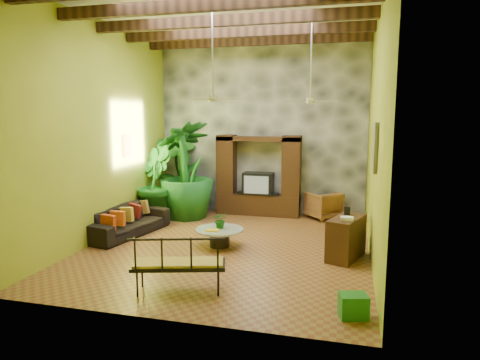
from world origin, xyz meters
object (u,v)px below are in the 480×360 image
(ceiling_fan_front, at_px, (213,88))
(sofa, at_px, (127,221))
(tall_plant_c, at_px, (186,170))
(tall_plant_b, at_px, (154,183))
(side_console, at_px, (346,238))
(green_bin, at_px, (353,306))
(tall_plant_a, at_px, (177,171))
(entertainment_center, at_px, (258,182))
(iron_bench, at_px, (177,262))
(coffee_table, at_px, (220,235))
(wicker_armchair, at_px, (323,205))
(ceiling_fan_back, at_px, (310,91))

(ceiling_fan_front, xyz_separation_m, sofa, (-2.45, 0.70, -3.06))
(ceiling_fan_front, height_order, tall_plant_c, ceiling_fan_front)
(tall_plant_b, relative_size, side_console, 1.94)
(sofa, distance_m, green_bin, 6.12)
(tall_plant_b, distance_m, green_bin, 7.06)
(tall_plant_a, distance_m, tall_plant_b, 1.24)
(side_console, bearing_deg, tall_plant_b, 178.48)
(entertainment_center, xyz_separation_m, iron_bench, (-0.12, -5.74, -0.43))
(ceiling_fan_front, height_order, green_bin, ceiling_fan_front)
(iron_bench, height_order, green_bin, iron_bench)
(entertainment_center, relative_size, iron_bench, 1.50)
(entertainment_center, height_order, ceiling_fan_front, ceiling_fan_front)
(sofa, distance_m, iron_bench, 3.86)
(tall_plant_b, height_order, side_console, tall_plant_b)
(tall_plant_c, bearing_deg, ceiling_fan_front, -57.95)
(entertainment_center, xyz_separation_m, ceiling_fan_front, (-0.20, -3.54, 2.44))
(tall_plant_c, distance_m, side_console, 5.10)
(tall_plant_b, xyz_separation_m, side_console, (5.16, -1.99, -0.60))
(iron_bench, bearing_deg, coffee_table, 75.31)
(tall_plant_c, bearing_deg, wicker_armchair, 13.26)
(entertainment_center, distance_m, side_console, 4.18)
(side_console, bearing_deg, coffee_table, -162.88)
(tall_plant_a, bearing_deg, entertainment_center, 2.09)
(entertainment_center, height_order, wicker_armchair, entertainment_center)
(ceiling_fan_front, height_order, tall_plant_b, ceiling_fan_front)
(ceiling_fan_front, distance_m, coffee_table, 3.17)
(tall_plant_a, distance_m, iron_bench, 6.15)
(green_bin, bearing_deg, entertainment_center, 114.25)
(tall_plant_c, relative_size, coffee_table, 2.59)
(tall_plant_a, xyz_separation_m, green_bin, (5.11, -5.79, -1.04))
(ceiling_fan_front, height_order, iron_bench, ceiling_fan_front)
(wicker_armchair, bearing_deg, entertainment_center, -41.79)
(ceiling_fan_back, distance_m, tall_plant_c, 4.17)
(side_console, bearing_deg, ceiling_fan_front, -155.31)
(wicker_armchair, bearing_deg, tall_plant_c, -28.94)
(coffee_table, bearing_deg, tall_plant_a, 126.27)
(sofa, bearing_deg, entertainment_center, -31.82)
(coffee_table, bearing_deg, ceiling_fan_back, 34.73)
(tall_plant_a, relative_size, coffee_table, 2.32)
(tall_plant_c, bearing_deg, ceiling_fan_back, -17.13)
(ceiling_fan_back, bearing_deg, tall_plant_b, 171.53)
(coffee_table, bearing_deg, ceiling_fan_front, -91.52)
(wicker_armchair, bearing_deg, coffee_table, 15.06)
(entertainment_center, bearing_deg, coffee_table, -93.43)
(wicker_armchair, height_order, tall_plant_c, tall_plant_c)
(side_console, bearing_deg, entertainment_center, 146.89)
(ceiling_fan_back, relative_size, coffee_table, 1.78)
(wicker_armchair, xyz_separation_m, tall_plant_b, (-4.51, -1.32, 0.65))
(wicker_armchair, relative_size, tall_plant_c, 0.31)
(iron_bench, bearing_deg, sofa, 114.81)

